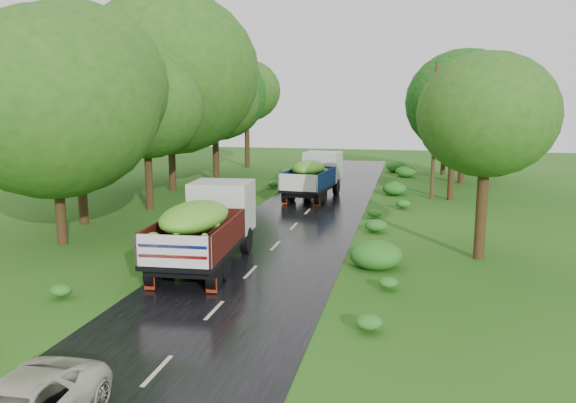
% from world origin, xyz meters
% --- Properties ---
extents(ground, '(120.00, 120.00, 0.00)m').
position_xyz_m(ground, '(0.00, 0.00, 0.00)').
color(ground, '#1B4C10').
rests_on(ground, ground).
extents(road, '(6.50, 80.00, 0.02)m').
position_xyz_m(road, '(0.00, 5.00, 0.01)').
color(road, black).
rests_on(road, ground).
extents(road_lines, '(0.12, 69.60, 0.00)m').
position_xyz_m(road_lines, '(0.00, 6.00, 0.02)').
color(road_lines, '#BFB78C').
rests_on(road_lines, road).
extents(truck_near, '(2.97, 7.27, 3.00)m').
position_xyz_m(truck_near, '(-1.88, 4.61, 1.69)').
color(truck_near, black).
rests_on(truck_near, ground).
extents(truck_far, '(3.13, 7.07, 2.88)m').
position_xyz_m(truck_far, '(-0.41, 20.78, 1.63)').
color(truck_far, black).
rests_on(truck_far, ground).
extents(utility_pole, '(1.54, 0.27, 8.80)m').
position_xyz_m(utility_pole, '(7.19, 22.18, 4.53)').
color(utility_pole, '#382616').
rests_on(utility_pole, ground).
extents(trees_left, '(6.18, 34.37, 10.52)m').
position_xyz_m(trees_left, '(-10.24, 20.25, 7.00)').
color(trees_left, black).
rests_on(trees_left, ground).
extents(trees_right, '(4.89, 30.52, 8.15)m').
position_xyz_m(trees_right, '(9.04, 24.79, 5.69)').
color(trees_right, black).
rests_on(trees_right, ground).
extents(shrubs, '(11.90, 44.00, 0.70)m').
position_xyz_m(shrubs, '(0.00, 14.00, 0.35)').
color(shrubs, '#15591A').
rests_on(shrubs, ground).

